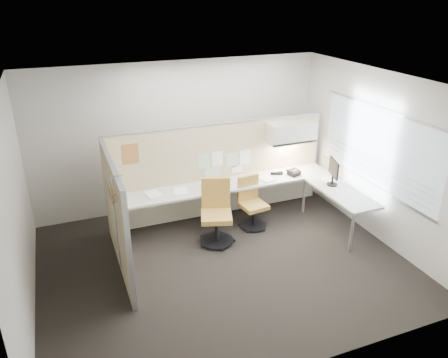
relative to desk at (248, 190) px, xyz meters
name	(u,v)px	position (x,y,z in m)	size (l,w,h in m)	color
floor	(223,263)	(-0.93, -1.13, -0.61)	(5.50, 4.50, 0.01)	black
ceiling	(223,84)	(-0.93, -1.13, 2.20)	(5.50, 4.50, 0.01)	white
wall_back	(180,136)	(-0.93, 1.12, 0.80)	(5.50, 0.02, 2.80)	beige
wall_front	(305,266)	(-0.93, -3.38, 0.80)	(5.50, 0.02, 2.80)	beige
wall_left	(15,214)	(-3.68, -1.13, 0.80)	(0.02, 4.50, 2.80)	beige
wall_right	(378,157)	(1.82, -1.13, 0.80)	(0.02, 4.50, 2.80)	beige
window_pane	(378,148)	(1.79, -1.13, 0.95)	(0.01, 2.80, 1.30)	#939CAB
partition_back	(219,170)	(-0.38, 0.47, 0.27)	(4.10, 0.06, 1.75)	beige
partition_left	(116,216)	(-2.43, -0.63, 0.27)	(0.06, 2.20, 1.75)	beige
desk	(248,190)	(0.00, 0.00, 0.00)	(4.00, 2.07, 0.73)	beige
overhead_bin	(291,132)	(0.97, 0.26, 0.91)	(0.90, 0.36, 0.38)	beige
task_light_strip	(291,143)	(0.97, 0.26, 0.70)	(0.60, 0.06, 0.02)	#FFEABF
pinned_papers	(224,162)	(-0.30, 0.44, 0.43)	(1.01, 0.00, 0.47)	#8CBF8C
poster	(130,154)	(-1.98, 0.44, 0.82)	(0.28, 0.00, 0.35)	orange
chair_left	(216,214)	(-0.79, -0.46, -0.10)	(0.63, 0.65, 1.08)	black
chair_right	(252,204)	(-0.03, -0.21, -0.17)	(0.48, 0.50, 0.92)	black
monitor	(333,171)	(1.37, -0.59, 0.40)	(0.19, 0.44, 0.48)	black
phone	(294,173)	(0.96, 0.05, 0.18)	(0.26, 0.24, 0.12)	black
stapler	(274,174)	(0.63, 0.21, 0.15)	(0.14, 0.04, 0.05)	black
tape_dispenser	(280,173)	(0.73, 0.17, 0.16)	(0.10, 0.06, 0.06)	black
coat_hook	(113,202)	(-2.51, -1.26, 0.82)	(0.18, 0.44, 1.33)	silver
paper_stack_0	(153,194)	(-1.70, 0.17, 0.14)	(0.23, 0.30, 0.03)	white
paper_stack_1	(180,191)	(-1.23, 0.14, 0.14)	(0.23, 0.30, 0.02)	white
paper_stack_2	(208,187)	(-0.74, 0.11, 0.15)	(0.23, 0.30, 0.05)	white
paper_stack_3	(248,179)	(0.09, 0.20, 0.13)	(0.23, 0.30, 0.01)	white
paper_stack_4	(266,179)	(0.38, 0.07, 0.14)	(0.23, 0.30, 0.02)	white
paper_stack_5	(328,180)	(1.42, -0.38, 0.14)	(0.23, 0.30, 0.02)	white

